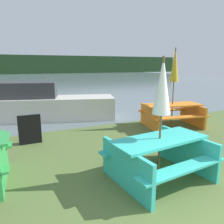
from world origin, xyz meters
name	(u,v)px	position (x,y,z in m)	size (l,w,h in m)	color
water	(29,80)	(0.00, 30.64, 0.00)	(60.00, 50.00, 0.00)	slate
far_treeline	(21,64)	(0.00, 50.64, 2.00)	(80.00, 1.60, 4.00)	#193319
picnic_table_teal	(159,154)	(0.13, 2.03, 0.44)	(1.84, 1.55, 0.73)	#33B7A8
picnic_table_orange	(172,113)	(2.53, 4.60, 0.45)	(2.03, 1.67, 0.74)	orange
umbrella_gold	(175,66)	(2.53, 4.60, 1.95)	(0.27, 0.27, 2.49)	brown
umbrella_white	(162,87)	(0.13, 2.03, 1.63)	(0.31, 0.31, 2.12)	brown
boat	(48,105)	(-1.00, 7.23, 0.53)	(4.68, 2.45, 1.37)	beige
signboard	(30,130)	(-1.82, 4.79, 0.38)	(0.55, 0.08, 0.75)	black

